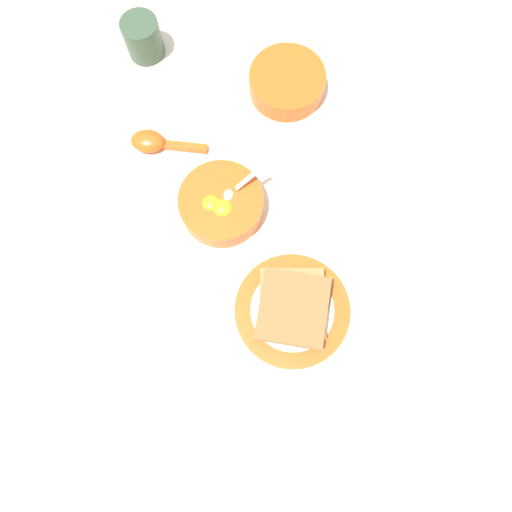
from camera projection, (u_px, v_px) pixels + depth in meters
ground_plane at (229, 151)px, 0.87m from camera, size 3.00×3.00×0.00m
egg_bowl at (221, 204)px, 0.82m from camera, size 0.14×0.14×0.07m
toast_plate at (292, 311)px, 0.79m from camera, size 0.18×0.18×0.02m
toast_sandwich at (294, 307)px, 0.76m from camera, size 0.13×0.12×0.04m
soup_spoon at (154, 142)px, 0.86m from camera, size 0.05×0.14×0.03m
congee_bowl at (287, 82)px, 0.88m from camera, size 0.13×0.13×0.04m
drinking_cup at (143, 37)px, 0.88m from camera, size 0.07×0.07×0.07m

